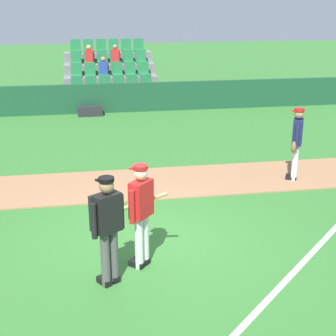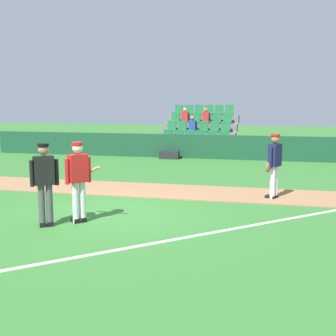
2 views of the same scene
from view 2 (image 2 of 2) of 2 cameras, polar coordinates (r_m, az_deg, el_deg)
ground_plane at (r=10.49m, az=-8.18°, el=-5.99°), size 80.00×80.00×0.00m
infield_dirt_path at (r=13.23m, az=-3.37°, el=-2.81°), size 28.00×2.06×0.03m
foul_line_chalk at (r=9.32m, az=8.17°, el=-7.81°), size 8.71×8.40×0.01m
dugout_fence at (r=20.65m, az=2.95°, el=2.79°), size 20.00×0.16×1.11m
stadium_bleachers at (r=22.89m, az=4.02°, el=3.80°), size 3.90×3.80×2.45m
batter_red_jersey at (r=9.74m, az=-11.43°, el=-1.37°), size 0.75×0.68×1.76m
umpire_home_plate at (r=9.60m, az=-15.60°, el=-1.47°), size 0.53×0.47×1.76m
runner_navy_jersey at (r=12.19m, az=13.49°, el=0.50°), size 0.45×0.61×1.76m
equipment_bag at (r=20.44m, az=0.16°, el=1.69°), size 0.90×0.36×0.36m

